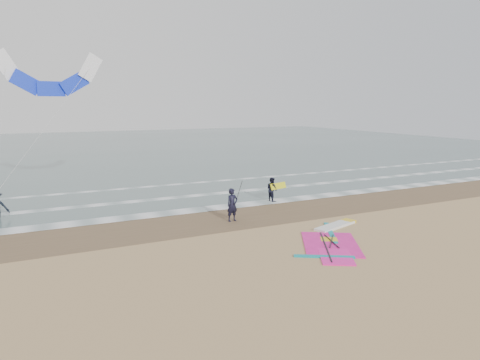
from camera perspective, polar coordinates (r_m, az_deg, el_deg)
name	(u,v)px	position (r m, az deg, el deg)	size (l,w,h in m)	color
ground	(292,250)	(18.42, 6.99, -9.20)	(120.00, 120.00, 0.00)	tan
sea_water	(108,148)	(63.57, -17.16, 4.13)	(120.00, 80.00, 0.02)	#47605E
wet_sand_band	(233,217)	(23.45, -0.99, -4.90)	(120.00, 5.00, 0.01)	brown
foam_waterline	(203,200)	(27.43, -4.90, -2.68)	(120.00, 9.15, 0.02)	white
windsurf_rig	(333,239)	(20.05, 12.33, -7.65)	(5.71, 5.41, 0.14)	white
person_standing	(232,205)	(22.36, -1.03, -3.34)	(0.64, 0.42, 1.75)	black
person_walking	(272,189)	(27.03, 4.28, -1.26)	(0.75, 0.58, 1.54)	black
held_pole	(237,197)	(22.39, -0.34, -2.25)	(0.17, 0.86, 1.82)	black
carried_kiteboard	(278,186)	(27.10, 5.12, -0.79)	(1.30, 0.51, 0.39)	yellow
surf_kite	(50,78)	(30.41, -23.98, 12.38)	(6.64, 4.92, 8.12)	white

